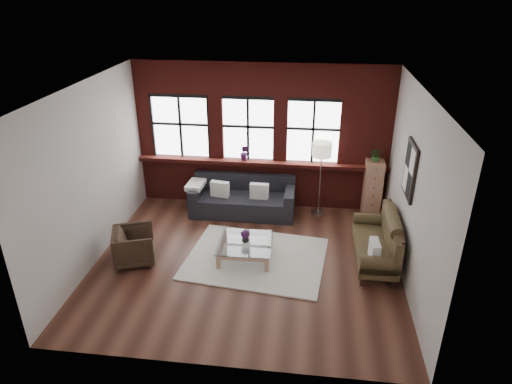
# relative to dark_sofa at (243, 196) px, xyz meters

# --- Properties ---
(floor) EXTENTS (5.50, 5.50, 0.00)m
(floor) POSITION_rel_dark_sofa_xyz_m (0.35, -1.90, -0.41)
(floor) COLOR #412117
(floor) RESTS_ON ground
(ceiling) EXTENTS (5.50, 5.50, 0.00)m
(ceiling) POSITION_rel_dark_sofa_xyz_m (0.35, -1.90, 2.79)
(ceiling) COLOR white
(ceiling) RESTS_ON ground
(wall_back) EXTENTS (5.50, 0.00, 5.50)m
(wall_back) POSITION_rel_dark_sofa_xyz_m (0.35, 0.60, 1.19)
(wall_back) COLOR beige
(wall_back) RESTS_ON ground
(wall_front) EXTENTS (5.50, 0.00, 5.50)m
(wall_front) POSITION_rel_dark_sofa_xyz_m (0.35, -4.40, 1.19)
(wall_front) COLOR beige
(wall_front) RESTS_ON ground
(wall_left) EXTENTS (0.00, 5.00, 5.00)m
(wall_left) POSITION_rel_dark_sofa_xyz_m (-2.40, -1.90, 1.19)
(wall_left) COLOR beige
(wall_left) RESTS_ON ground
(wall_right) EXTENTS (0.00, 5.00, 5.00)m
(wall_right) POSITION_rel_dark_sofa_xyz_m (3.10, -1.90, 1.19)
(wall_right) COLOR beige
(wall_right) RESTS_ON ground
(brick_backwall) EXTENTS (5.50, 0.12, 3.20)m
(brick_backwall) POSITION_rel_dark_sofa_xyz_m (0.35, 0.54, 1.19)
(brick_backwall) COLOR maroon
(brick_backwall) RESTS_ON floor
(sill_ledge) EXTENTS (5.50, 0.30, 0.08)m
(sill_ledge) POSITION_rel_dark_sofa_xyz_m (0.35, 0.45, 0.63)
(sill_ledge) COLOR maroon
(sill_ledge) RESTS_ON brick_backwall
(window_left) EXTENTS (1.38, 0.10, 1.50)m
(window_left) POSITION_rel_dark_sofa_xyz_m (-1.45, 0.55, 1.34)
(window_left) COLOR black
(window_left) RESTS_ON brick_backwall
(window_mid) EXTENTS (1.38, 0.10, 1.50)m
(window_mid) POSITION_rel_dark_sofa_xyz_m (0.05, 0.55, 1.34)
(window_mid) COLOR black
(window_mid) RESTS_ON brick_backwall
(window_right) EXTENTS (1.38, 0.10, 1.50)m
(window_right) POSITION_rel_dark_sofa_xyz_m (1.45, 0.55, 1.34)
(window_right) COLOR black
(window_right) RESTS_ON brick_backwall
(wall_poster) EXTENTS (0.05, 0.74, 0.94)m
(wall_poster) POSITION_rel_dark_sofa_xyz_m (3.07, -1.60, 1.44)
(wall_poster) COLOR black
(wall_poster) RESTS_ON wall_right
(shag_rug) EXTENTS (2.70, 2.23, 0.03)m
(shag_rug) POSITION_rel_dark_sofa_xyz_m (0.51, -1.77, -0.39)
(shag_rug) COLOR beige
(shag_rug) RESTS_ON floor
(dark_sofa) EXTENTS (2.25, 0.91, 0.81)m
(dark_sofa) POSITION_rel_dark_sofa_xyz_m (0.00, 0.00, 0.00)
(dark_sofa) COLOR black
(dark_sofa) RESTS_ON floor
(pillow_a) EXTENTS (0.42, 0.20, 0.34)m
(pillow_a) POSITION_rel_dark_sofa_xyz_m (-0.48, -0.10, 0.19)
(pillow_a) COLOR white
(pillow_a) RESTS_ON dark_sofa
(pillow_b) EXTENTS (0.41, 0.16, 0.34)m
(pillow_b) POSITION_rel_dark_sofa_xyz_m (0.38, -0.10, 0.19)
(pillow_b) COLOR white
(pillow_b) RESTS_ON dark_sofa
(vintage_settee) EXTENTS (0.77, 1.73, 0.92)m
(vintage_settee) POSITION_rel_dark_sofa_xyz_m (2.65, -1.60, 0.05)
(vintage_settee) COLOR #44371F
(vintage_settee) RESTS_ON floor
(pillow_settee) EXTENTS (0.16, 0.39, 0.34)m
(pillow_settee) POSITION_rel_dark_sofa_xyz_m (2.57, -2.13, 0.17)
(pillow_settee) COLOR white
(pillow_settee) RESTS_ON vintage_settee
(armchair) EXTENTS (0.92, 0.90, 0.66)m
(armchair) POSITION_rel_dark_sofa_xyz_m (-1.68, -2.12, -0.08)
(armchair) COLOR #302218
(armchair) RESTS_ON floor
(coffee_table) EXTENTS (1.01, 1.01, 0.33)m
(coffee_table) POSITION_rel_dark_sofa_xyz_m (0.31, -1.74, -0.25)
(coffee_table) COLOR tan
(coffee_table) RESTS_ON shag_rug
(vase) EXTENTS (0.18, 0.18, 0.14)m
(vase) POSITION_rel_dark_sofa_xyz_m (0.31, -1.74, -0.01)
(vase) COLOR #B2B2B2
(vase) RESTS_ON coffee_table
(flowers) EXTENTS (0.16, 0.16, 0.16)m
(flowers) POSITION_rel_dark_sofa_xyz_m (0.31, -1.74, 0.09)
(flowers) COLOR #4B1C53
(flowers) RESTS_ON vase
(drawer_chest) EXTENTS (0.38, 0.38, 1.24)m
(drawer_chest) POSITION_rel_dark_sofa_xyz_m (2.79, 0.31, 0.21)
(drawer_chest) COLOR tan
(drawer_chest) RESTS_ON floor
(potted_plant_top) EXTENTS (0.28, 0.24, 0.31)m
(potted_plant_top) POSITION_rel_dark_sofa_xyz_m (2.79, 0.31, 0.99)
(potted_plant_top) COLOR #2D5923
(potted_plant_top) RESTS_ON drawer_chest
(floor_lamp) EXTENTS (0.40, 0.40, 1.81)m
(floor_lamp) POSITION_rel_dark_sofa_xyz_m (1.65, 0.17, 0.50)
(floor_lamp) COLOR #A5A5A8
(floor_lamp) RESTS_ON floor
(sill_plant) EXTENTS (0.24, 0.22, 0.36)m
(sill_plant) POSITION_rel_dark_sofa_xyz_m (-0.01, 0.42, 0.85)
(sill_plant) COLOR #4B1C53
(sill_plant) RESTS_ON sill_ledge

